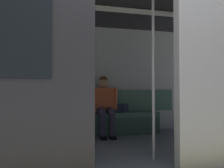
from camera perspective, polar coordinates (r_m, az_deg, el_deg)
The scene contains 7 objects.
train_car at distance 3.66m, azimuth -1.44°, elevation 8.66°, with size 6.40×2.73×2.34m.
bench_seat at distance 4.66m, azimuth -3.60°, elevation -8.30°, with size 2.52×0.44×0.44m.
person_seated at distance 4.61m, azimuth -1.92°, elevation -4.33°, with size 0.55×0.68×1.16m.
handbag at distance 4.80m, azimuth 2.25°, elevation -5.86°, with size 0.26×0.15×0.17m.
book at distance 4.64m, azimuth -7.28°, elevation -6.88°, with size 0.15×0.22×0.03m, color #B22D2D.
grab_pole_door at distance 2.74m, azimuth -4.59°, elevation 2.80°, with size 0.04×0.04×2.20m, color silver.
grab_pole_far at distance 3.06m, azimuth 10.01°, elevation 2.38°, with size 0.04×0.04×2.20m, color silver.
Camera 1 is at (0.86, 2.33, 0.90)m, focal length 37.61 mm.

